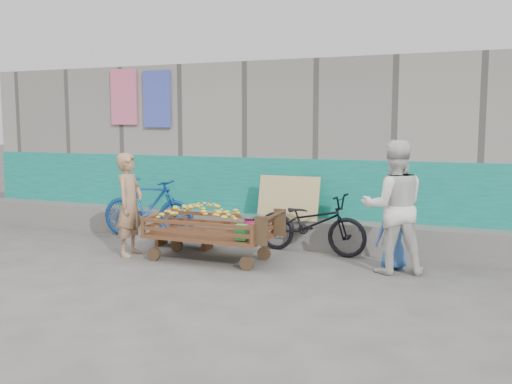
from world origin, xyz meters
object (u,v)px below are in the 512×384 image
at_px(banana_cart, 207,223).
at_px(child, 394,234).
at_px(bicycle_blue, 148,208).
at_px(bench, 184,235).
at_px(vendor_man, 130,205).
at_px(bicycle_dark, 311,223).
at_px(woman, 394,207).

relative_size(banana_cart, child, 2.00).
bearing_deg(bicycle_blue, bench, -117.56).
distance_m(vendor_man, child, 3.85).
bearing_deg(bicycle_dark, bicycle_blue, 93.85).
xyz_separation_m(bench, woman, (3.33, -0.30, 0.69)).
distance_m(bench, bicycle_blue, 1.11).
bearing_deg(vendor_man, bicycle_dark, -71.64).
height_order(bicycle_dark, bicycle_blue, bicycle_blue).
bearing_deg(bench, bicycle_dark, 10.62).
distance_m(banana_cart, bicycle_dark, 1.61).
relative_size(vendor_man, woman, 0.87).
bearing_deg(bicycle_blue, woman, -102.20).
height_order(child, bicycle_blue, bicycle_blue).
bearing_deg(woman, bench, -25.34).
relative_size(vendor_man, child, 1.60).
bearing_deg(bicycle_blue, child, -99.79).
relative_size(child, bicycle_blue, 0.55).
bearing_deg(vendor_man, banana_cart, -89.56).
distance_m(woman, child, 0.44).
relative_size(banana_cart, bicycle_blue, 1.09).
bearing_deg(vendor_man, child, -86.68).
height_order(banana_cart, woman, woman).
relative_size(woman, child, 1.83).
distance_m(vendor_man, bicycle_dark, 2.74).
bearing_deg(bench, child, -1.92).
xyz_separation_m(banana_cart, bench, (-0.74, 0.63, -0.36)).
bearing_deg(child, bicycle_blue, -34.86).
xyz_separation_m(woman, bicycle_dark, (-1.33, 0.67, -0.42)).
distance_m(woman, bicycle_dark, 1.55).
relative_size(vendor_man, bicycle_dark, 0.87).
bearing_deg(bicycle_blue, banana_cart, -124.72).
bearing_deg(bench, banana_cart, -40.26).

